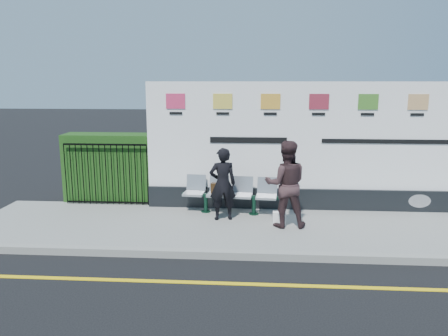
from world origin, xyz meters
name	(u,v)px	position (x,y,z in m)	size (l,w,h in m)	color
ground	(314,286)	(0.00, 0.00, 0.00)	(80.00, 80.00, 0.00)	black
pavement	(298,229)	(0.00, 2.50, 0.06)	(14.00, 3.00, 0.12)	gray
kerb	(307,257)	(0.00, 1.00, 0.07)	(14.00, 0.18, 0.14)	gray
yellow_line	(314,286)	(0.00, 0.00, 0.00)	(14.00, 0.10, 0.01)	yellow
billboard	(316,155)	(0.50, 3.85, 1.42)	(8.00, 0.30, 3.00)	black
hedge	(112,167)	(-4.58, 4.30, 0.97)	(2.35, 0.70, 1.70)	#1E4615
railing	(106,174)	(-4.58, 3.85, 0.89)	(2.05, 0.06, 1.54)	black
bench	(230,203)	(-1.51, 3.33, 0.35)	(2.15, 0.56, 0.46)	#ABAFB4
woman_left	(223,184)	(-1.64, 2.87, 0.92)	(0.59, 0.38, 1.61)	black
woman_right	(286,184)	(-0.29, 2.50, 1.03)	(0.89, 0.69, 1.83)	#3B2729
handbag_brown	(218,188)	(-1.79, 3.36, 0.70)	(0.30, 0.13, 0.24)	black
carrier_bag_white	(279,218)	(-0.40, 2.59, 0.26)	(0.28, 0.17, 0.28)	white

